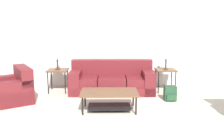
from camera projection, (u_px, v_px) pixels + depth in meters
wall_back at (115, 41)px, 6.94m from camera, size 8.58×0.06×2.60m
couch at (112, 81)px, 6.56m from camera, size 2.17×0.92×0.82m
armchair at (10, 90)px, 5.73m from camera, size 1.30×1.30×0.80m
coffee_table at (109, 96)px, 5.19m from camera, size 1.18×0.66×0.41m
side_table_left at (58, 72)px, 6.54m from camera, size 0.52×0.49×0.60m
side_table_right at (166, 72)px, 6.59m from camera, size 0.52×0.49×0.60m
table_lamp_left at (57, 55)px, 6.46m from camera, size 0.29×0.29×0.52m
table_lamp_right at (166, 54)px, 6.51m from camera, size 0.29×0.29×0.52m
backpack at (170, 93)px, 5.85m from camera, size 0.28×0.27×0.35m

